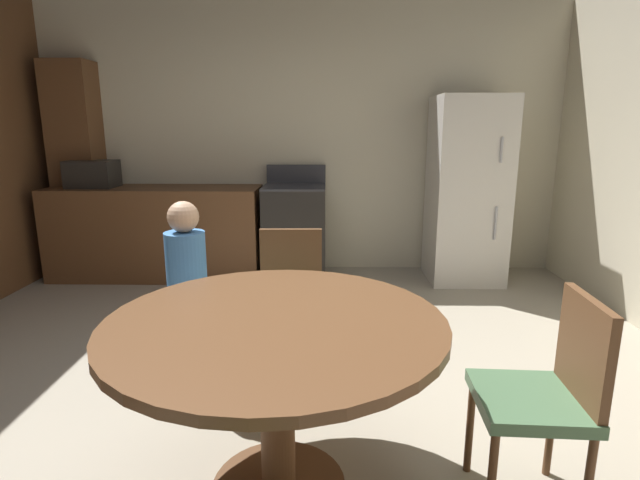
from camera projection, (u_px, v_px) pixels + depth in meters
name	position (u px, v px, depth m)	size (l,w,h in m)	color
ground_plane	(271.00, 446.00, 2.32)	(14.00, 14.00, 0.00)	#A89E89
wall_back	(302.00, 139.00, 5.04)	(5.52, 0.12, 2.70)	beige
kitchen_counter	(157.00, 232.00, 4.88)	(2.05, 0.60, 0.90)	brown
pantry_column	(79.00, 170.00, 4.93)	(0.44, 0.36, 2.10)	brown
oven_range	(295.00, 231.00, 4.85)	(0.60, 0.60, 1.10)	black
refrigerator	(467.00, 191.00, 4.68)	(0.68, 0.68, 1.76)	silver
microwave	(92.00, 174.00, 4.75)	(0.44, 0.32, 0.26)	black
dining_table	(276.00, 355.00, 1.91)	(1.32, 1.32, 0.76)	brown
chair_north	(290.00, 293.00, 2.96)	(0.41, 0.41, 0.87)	brown
chair_east	(548.00, 389.00, 1.87)	(0.42, 0.42, 0.87)	brown
person_child	(188.00, 292.00, 2.73)	(0.31, 0.31, 1.09)	#665B51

